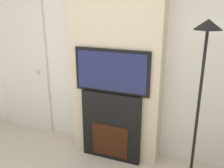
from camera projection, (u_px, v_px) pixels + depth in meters
The scene contains 6 objects.
wall_back at pixel (121, 50), 3.14m from camera, with size 6.00×0.06×2.70m.
chimney_breast at pixel (116, 53), 2.98m from camera, with size 1.13×0.29×2.70m.
fireplace at pixel (112, 126), 3.14m from camera, with size 0.76×0.15×0.90m.
television at pixel (112, 71), 2.91m from camera, with size 0.92×0.07×0.53m.
floor_lamp at pixel (203, 65), 2.44m from camera, with size 0.27×0.27×1.78m.
entry_door at pixel (22, 67), 3.74m from camera, with size 0.89×0.09×1.99m.
Camera 1 is at (1.03, -0.91, 1.94)m, focal length 40.00 mm.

